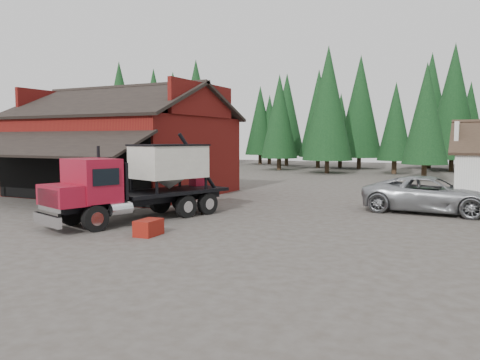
% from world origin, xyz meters
% --- Properties ---
extents(ground, '(120.00, 120.00, 0.00)m').
position_xyz_m(ground, '(0.00, 0.00, 0.00)').
color(ground, '#423A33').
rests_on(ground, ground).
extents(red_barn, '(12.80, 13.63, 7.18)m').
position_xyz_m(red_barn, '(-11.00, 9.90, 2.69)').
color(red_barn, maroon).
rests_on(red_barn, ground).
extents(conifer_backdrop, '(76.00, 16.00, 16.00)m').
position_xyz_m(conifer_backdrop, '(0.00, 42.00, 0.00)').
color(conifer_backdrop, black).
rests_on(conifer_backdrop, ground).
extents(near_pine_a, '(4.40, 4.40, 11.40)m').
position_xyz_m(near_pine_a, '(-22.00, 28.00, 6.39)').
color(near_pine_a, '#382619').
rests_on(near_pine_a, ground).
extents(near_pine_b, '(3.96, 3.96, 10.40)m').
position_xyz_m(near_pine_b, '(6.00, 30.00, 5.89)').
color(near_pine_b, '#382619').
rests_on(near_pine_b, ground).
extents(near_pine_d, '(5.28, 5.28, 13.40)m').
position_xyz_m(near_pine_d, '(-4.00, 34.00, 7.39)').
color(near_pine_d, '#382619').
rests_on(near_pine_d, ground).
extents(feed_truck, '(4.87, 8.97, 3.92)m').
position_xyz_m(feed_truck, '(-3.49, 2.12, 1.83)').
color(feed_truck, black).
rests_on(feed_truck, ground).
extents(silver_car, '(6.56, 3.22, 1.79)m').
position_xyz_m(silver_car, '(8.00, 10.00, 0.90)').
color(silver_car, '#9FA2A7').
rests_on(silver_car, ground).
extents(equip_box, '(0.77, 1.14, 0.60)m').
position_xyz_m(equip_box, '(-1.11, -0.59, 0.30)').
color(equip_box, maroon).
rests_on(equip_box, ground).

